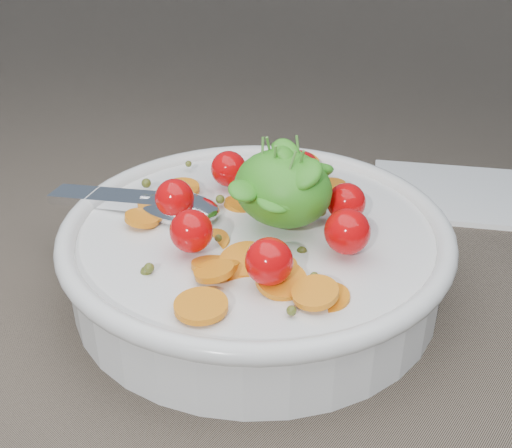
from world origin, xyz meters
The scene contains 3 objects.
ground centered at (0.00, 0.00, 0.00)m, with size 6.00×6.00×0.00m, color #726251.
bowl centered at (0.02, -0.03, 0.04)m, with size 0.34×0.31×0.13m.
napkin centered at (0.09, 0.23, 0.00)m, with size 0.15×0.13×0.01m, color white.
Camera 1 is at (0.29, -0.38, 0.32)m, focal length 45.00 mm.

